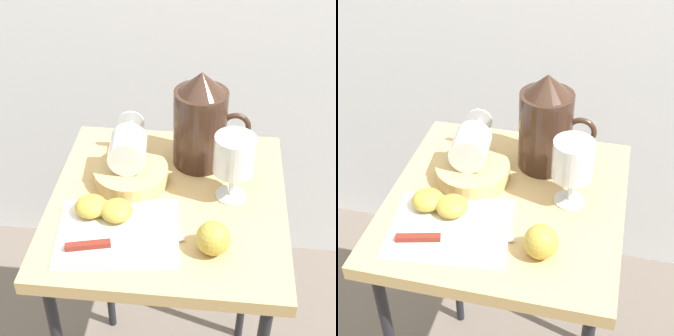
% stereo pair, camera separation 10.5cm
% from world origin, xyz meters
% --- Properties ---
extents(table, '(0.49, 0.51, 0.73)m').
position_xyz_m(table, '(0.00, 0.00, 0.65)').
color(table, tan).
rests_on(table, ground_plane).
extents(linen_napkin, '(0.25, 0.22, 0.00)m').
position_xyz_m(linen_napkin, '(-0.09, -0.11, 0.74)').
color(linen_napkin, silver).
rests_on(linen_napkin, table).
extents(basket_tray, '(0.16, 0.16, 0.03)m').
position_xyz_m(basket_tray, '(-0.09, 0.05, 0.75)').
color(basket_tray, tan).
rests_on(basket_tray, table).
extents(pitcher, '(0.17, 0.12, 0.22)m').
position_xyz_m(pitcher, '(0.06, 0.14, 0.83)').
color(pitcher, '#382319').
rests_on(pitcher, table).
extents(wine_glass_upright, '(0.08, 0.08, 0.15)m').
position_xyz_m(wine_glass_upright, '(0.13, 0.02, 0.83)').
color(wine_glass_upright, silver).
rests_on(wine_glass_upright, table).
extents(wine_glass_tipped_near, '(0.09, 0.16, 0.08)m').
position_xyz_m(wine_glass_tipped_near, '(-0.09, 0.07, 0.81)').
color(wine_glass_tipped_near, silver).
rests_on(wine_glass_tipped_near, basket_tray).
extents(apple_half_left, '(0.06, 0.06, 0.04)m').
position_xyz_m(apple_half_left, '(-0.15, -0.06, 0.76)').
color(apple_half_left, '#B29938').
rests_on(apple_half_left, linen_napkin).
extents(apple_half_right, '(0.06, 0.06, 0.04)m').
position_xyz_m(apple_half_right, '(-0.09, -0.07, 0.76)').
color(apple_half_right, '#B29938').
rests_on(apple_half_right, linen_napkin).
extents(apple_whole, '(0.06, 0.06, 0.06)m').
position_xyz_m(apple_whole, '(0.10, -0.14, 0.77)').
color(apple_whole, '#B29938').
rests_on(apple_whole, table).
extents(knife, '(0.22, 0.07, 0.01)m').
position_xyz_m(knife, '(-0.10, -0.15, 0.74)').
color(knife, silver).
rests_on(knife, linen_napkin).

